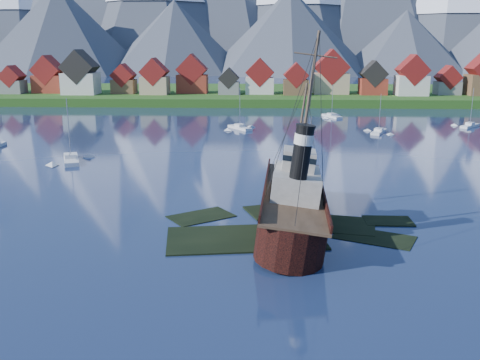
{
  "coord_description": "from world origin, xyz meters",
  "views": [
    {
      "loc": [
        -1.29,
        -60.22,
        21.79
      ],
      "look_at": [
        -3.92,
        6.0,
        5.0
      ],
      "focal_mm": 40.0,
      "sensor_mm": 36.0,
      "label": 1
    }
  ],
  "objects_px": {
    "sailboat_a": "(71,160)",
    "sailboat_d": "(470,126)",
    "tugboat_wreck": "(288,201)",
    "sailboat_f": "(379,132)",
    "sailboat_e": "(332,117)",
    "sailboat_c": "(240,128)"
  },
  "relations": [
    {
      "from": "sailboat_a",
      "to": "sailboat_c",
      "type": "height_order",
      "value": "sailboat_a"
    },
    {
      "from": "sailboat_a",
      "to": "sailboat_e",
      "type": "xyz_separation_m",
      "value": [
        58.38,
        67.15,
        -0.05
      ]
    },
    {
      "from": "tugboat_wreck",
      "to": "sailboat_f",
      "type": "relative_size",
      "value": 3.02
    },
    {
      "from": "sailboat_d",
      "to": "sailboat_e",
      "type": "relative_size",
      "value": 1.05
    },
    {
      "from": "sailboat_d",
      "to": "sailboat_f",
      "type": "height_order",
      "value": "sailboat_d"
    },
    {
      "from": "tugboat_wreck",
      "to": "sailboat_a",
      "type": "distance_m",
      "value": 53.69
    },
    {
      "from": "sailboat_a",
      "to": "sailboat_d",
      "type": "relative_size",
      "value": 1.14
    },
    {
      "from": "sailboat_c",
      "to": "sailboat_e",
      "type": "xyz_separation_m",
      "value": [
        27.52,
        25.12,
        -0.03
      ]
    },
    {
      "from": "tugboat_wreck",
      "to": "sailboat_a",
      "type": "height_order",
      "value": "tugboat_wreck"
    },
    {
      "from": "sailboat_d",
      "to": "sailboat_e",
      "type": "xyz_separation_m",
      "value": [
        -35.12,
        19.16,
        -0.02
      ]
    },
    {
      "from": "tugboat_wreck",
      "to": "sailboat_e",
      "type": "height_order",
      "value": "tugboat_wreck"
    },
    {
      "from": "sailboat_a",
      "to": "sailboat_e",
      "type": "bearing_deg",
      "value": 28.09
    },
    {
      "from": "sailboat_c",
      "to": "sailboat_d",
      "type": "xyz_separation_m",
      "value": [
        62.63,
        5.96,
        -0.0
      ]
    },
    {
      "from": "sailboat_a",
      "to": "sailboat_f",
      "type": "relative_size",
      "value": 1.22
    },
    {
      "from": "sailboat_e",
      "to": "sailboat_f",
      "type": "xyz_separation_m",
      "value": [
        8.12,
        -30.24,
        -0.0
      ]
    },
    {
      "from": "sailboat_f",
      "to": "sailboat_c",
      "type": "bearing_deg",
      "value": -163.78
    },
    {
      "from": "sailboat_e",
      "to": "sailboat_a",
      "type": "bearing_deg",
      "value": -155.4
    },
    {
      "from": "sailboat_c",
      "to": "sailboat_e",
      "type": "bearing_deg",
      "value": 7.37
    },
    {
      "from": "tugboat_wreck",
      "to": "sailboat_a",
      "type": "xyz_separation_m",
      "value": [
        -39.93,
        35.78,
        -2.82
      ]
    },
    {
      "from": "sailboat_d",
      "to": "sailboat_f",
      "type": "bearing_deg",
      "value": -114.42
    },
    {
      "from": "sailboat_d",
      "to": "sailboat_c",
      "type": "bearing_deg",
      "value": -131.31
    },
    {
      "from": "tugboat_wreck",
      "to": "sailboat_a",
      "type": "bearing_deg",
      "value": 141.0
    }
  ]
}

